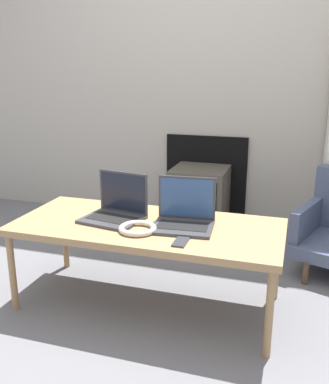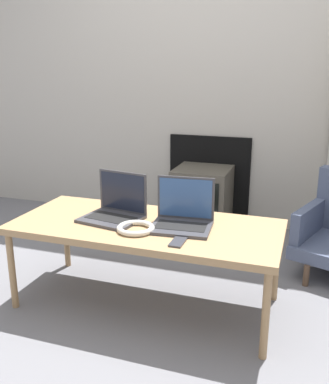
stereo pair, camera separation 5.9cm
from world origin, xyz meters
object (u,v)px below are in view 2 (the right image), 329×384
Objects in this scene: laptop_right at (183,216)px; tv at (202,200)px; phone at (178,241)px; laptop_left at (115,209)px; headphones at (136,228)px.

laptop_right reaches higher than tv.
phone is (0.04, -0.21, -0.05)m from laptop_right.
phone is (0.42, -0.21, -0.05)m from laptop_left.
laptop_left is 0.38m from laptop_right.
laptop_left and laptop_right have the same top height.
phone is at bearing -17.19° from laptop_left.
headphones is (0.18, -0.14, -0.04)m from laptop_left.
laptop_right reaches higher than phone.
tv is (-0.18, 1.15, -0.26)m from laptop_right.
tv is at bearing 99.30° from phone.
laptop_left is 0.23m from headphones.
laptop_left reaches higher than tv.
tv is at bearing 89.92° from laptop_left.
laptop_right is 1.20m from tv.
headphones is at bearing -90.92° from tv.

